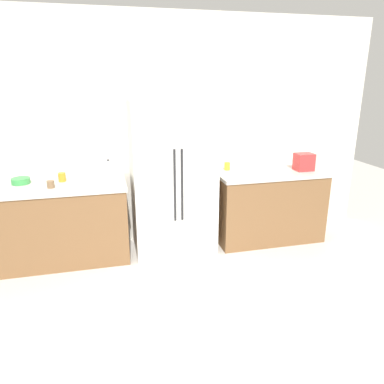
# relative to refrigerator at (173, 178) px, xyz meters

# --- Properties ---
(ground_plane) EXTENTS (11.04, 11.04, 0.00)m
(ground_plane) POSITION_rel_refrigerator_xyz_m (-0.10, -1.67, -0.88)
(ground_plane) COLOR beige
(kitchen_back_panel) EXTENTS (5.52, 0.10, 2.72)m
(kitchen_back_panel) POSITION_rel_refrigerator_xyz_m (-0.10, 0.38, 0.47)
(kitchen_back_panel) COLOR silver
(kitchen_back_panel) RESTS_ON ground_plane
(counter_left) EXTENTS (1.59, 0.67, 0.89)m
(counter_left) POSITION_rel_refrigerator_xyz_m (-1.34, -0.00, -0.44)
(counter_left) COLOR brown
(counter_left) RESTS_ON ground_plane
(counter_right) EXTENTS (1.35, 0.67, 0.89)m
(counter_right) POSITION_rel_refrigerator_xyz_m (1.22, -0.00, -0.44)
(counter_right) COLOR brown
(counter_right) RESTS_ON ground_plane
(refrigerator) EXTENTS (0.93, 0.65, 1.77)m
(refrigerator) POSITION_rel_refrigerator_xyz_m (0.00, 0.00, 0.00)
(refrigerator) COLOR white
(refrigerator) RESTS_ON ground_plane
(toaster) EXTENTS (0.22, 0.18, 0.21)m
(toaster) POSITION_rel_refrigerator_xyz_m (1.64, -0.06, 0.11)
(toaster) COLOR red
(toaster) RESTS_ON counter_right
(bottle_a) EXTENTS (0.06, 0.06, 0.29)m
(bottle_a) POSITION_rel_refrigerator_xyz_m (-0.72, -0.17, 0.12)
(bottle_a) COLOR white
(bottle_a) RESTS_ON counter_left
(cup_a) EXTENTS (0.08, 0.08, 0.10)m
(cup_a) POSITION_rel_refrigerator_xyz_m (-1.23, 0.13, 0.05)
(cup_a) COLOR orange
(cup_a) RESTS_ON counter_left
(cup_b) EXTENTS (0.07, 0.07, 0.09)m
(cup_b) POSITION_rel_refrigerator_xyz_m (0.73, 0.19, 0.05)
(cup_b) COLOR yellow
(cup_b) RESTS_ON counter_right
(cup_c) EXTENTS (0.08, 0.08, 0.08)m
(cup_c) POSITION_rel_refrigerator_xyz_m (-1.32, -0.11, 0.04)
(cup_c) COLOR brown
(cup_c) RESTS_ON counter_left
(bowl_a) EXTENTS (0.19, 0.19, 0.06)m
(bowl_a) POSITION_rel_refrigerator_xyz_m (-1.66, 0.14, 0.04)
(bowl_a) COLOR green
(bowl_a) RESTS_ON counter_left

